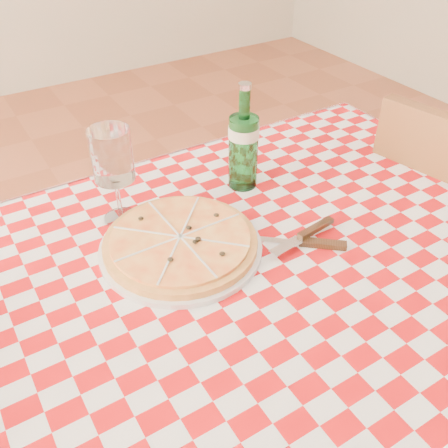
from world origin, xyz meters
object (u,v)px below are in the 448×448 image
Objects in this scene: chair_near at (445,241)px; wine_glass at (115,177)px; water_bottle at (244,137)px; pizza_plate at (180,242)px; dining_table at (248,299)px.

wine_glass reaches higher than chair_near.
chair_near is at bearing -16.79° from wine_glass.
pizza_plate is at bearing -149.97° from water_bottle.
water_bottle is (0.14, 0.23, 0.22)m from dining_table.
water_bottle is (0.23, 0.13, 0.10)m from pizza_plate.
water_bottle reaches higher than chair_near.
pizza_plate is 0.28m from water_bottle.
pizza_plate is (-0.75, 0.09, 0.26)m from chair_near.
dining_table is at bearing -47.18° from pizza_plate.
chair_near is at bearing 0.87° from dining_table.
pizza_plate is at bearing 132.82° from dining_table.
water_bottle is at bearing 59.71° from dining_table.
pizza_plate is (-0.09, 0.10, 0.12)m from dining_table.
chair_near reaches higher than dining_table.
pizza_plate is at bearing -69.05° from wine_glass.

